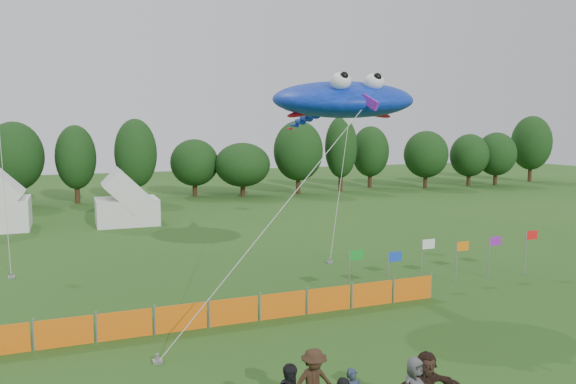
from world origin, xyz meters
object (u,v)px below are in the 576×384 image
object	(u,v)px
barrier_fence	(234,311)
stingray_kite	(339,100)
spectator_c	(314,384)
tent_right	(127,203)

from	to	relation	value
barrier_fence	stingray_kite	bearing A→B (deg)	22.47
spectator_c	stingray_kite	distance (m)	13.53
tent_right	stingray_kite	xyz separation A→B (m)	(7.11, -21.56, 6.96)
barrier_fence	spectator_c	world-z (taller)	spectator_c
tent_right	spectator_c	size ratio (longest dim) A/B	2.47
barrier_fence	spectator_c	size ratio (longest dim) A/B	9.60
tent_right	barrier_fence	distance (m)	23.91
barrier_fence	spectator_c	distance (m)	7.45
spectator_c	stingray_kite	world-z (taller)	stingray_kite
barrier_fence	spectator_c	bearing A→B (deg)	-89.93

